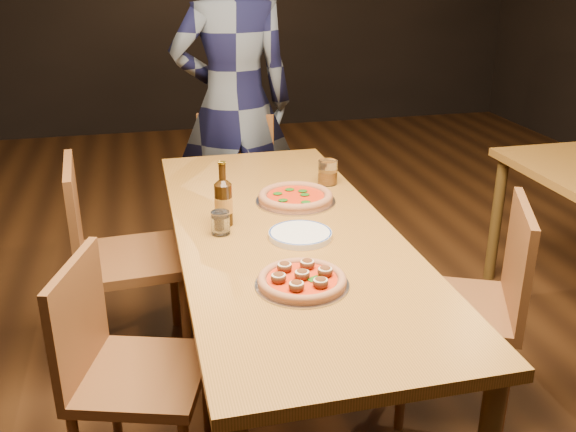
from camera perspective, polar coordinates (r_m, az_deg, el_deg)
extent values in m
plane|color=black|center=(2.78, -0.25, -15.47)|extent=(9.00, 9.00, 0.00)
cube|color=brown|center=(2.40, -0.28, -1.55)|extent=(0.80, 2.00, 0.04)
cylinder|color=#513917|center=(3.36, -9.60, -1.65)|extent=(0.06, 0.06, 0.71)
cylinder|color=#513917|center=(3.46, 1.67, -0.61)|extent=(0.06, 0.06, 0.71)
cylinder|color=#513917|center=(3.68, 18.02, -0.33)|extent=(0.06, 0.06, 0.71)
cylinder|color=#B7B7BF|center=(1.99, 1.25, -6.12)|extent=(0.29, 0.29, 0.01)
cylinder|color=#B37A4A|center=(1.99, 1.25, -5.86)|extent=(0.27, 0.27, 0.02)
torus|color=#B37A4A|center=(1.98, 1.25, -5.66)|extent=(0.28, 0.28, 0.03)
cylinder|color=red|center=(1.98, 1.25, -5.62)|extent=(0.22, 0.22, 0.00)
cylinder|color=#B7B7BF|center=(2.65, 0.68, 1.32)|extent=(0.33, 0.33, 0.01)
cylinder|color=#B37A4A|center=(2.65, 0.68, 1.59)|extent=(0.30, 0.30, 0.02)
torus|color=#B37A4A|center=(2.64, 0.68, 1.79)|extent=(0.31, 0.31, 0.03)
cylinder|color=red|center=(2.64, 0.68, 1.83)|extent=(0.23, 0.23, 0.00)
cylinder|color=white|center=(2.31, 1.10, -1.68)|extent=(0.23, 0.23, 0.02)
cylinder|color=black|center=(2.41, -5.74, 1.00)|extent=(0.07, 0.07, 0.16)
cylinder|color=black|center=(2.37, -5.86, 3.73)|extent=(0.03, 0.03, 0.08)
cylinder|color=#CC8631|center=(2.41, -5.74, 1.00)|extent=(0.07, 0.07, 0.06)
cylinder|color=white|center=(2.35, -6.02, -0.60)|extent=(0.07, 0.07, 0.09)
cylinder|color=#A85D13|center=(2.85, 3.55, 3.90)|extent=(0.09, 0.09, 0.11)
imported|color=black|center=(3.59, -4.81, 9.79)|extent=(0.69, 0.46, 1.86)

